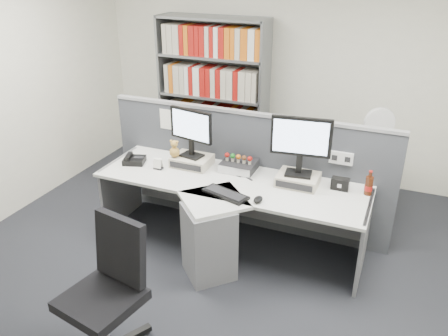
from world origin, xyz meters
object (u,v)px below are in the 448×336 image
at_px(filing_cabinet, 370,185).
at_px(office_chair, 109,288).
at_px(cola_bottle, 369,186).
at_px(speaker, 340,184).
at_px(shelving_unit, 213,99).
at_px(desktop_pc, 239,166).
at_px(keyboard, 226,194).
at_px(monitor_right, 301,141).
at_px(mouse, 258,200).
at_px(desk_calendar, 158,164).
at_px(desk_fan, 379,126).
at_px(desk, 222,215).
at_px(monitor_left, 191,129).
at_px(desk_phone, 134,160).

height_order(filing_cabinet, office_chair, office_chair).
height_order(cola_bottle, filing_cabinet, cola_bottle).
distance_m(speaker, shelving_unit, 2.37).
distance_m(desktop_pc, speaker, 1.00).
bearing_deg(speaker, keyboard, -150.87).
height_order(monitor_right, desktop_pc, monitor_right).
xyz_separation_m(mouse, filing_cabinet, (0.82, 1.48, -0.39)).
bearing_deg(desk_calendar, desktop_pc, 21.00).
xyz_separation_m(filing_cabinet, desk_fan, (0.00, -0.00, 0.69)).
distance_m(desk, desk_fan, 1.93).
xyz_separation_m(cola_bottle, office_chair, (-1.52, -1.79, -0.25)).
relative_size(desk, shelving_unit, 1.30).
height_order(monitor_left, office_chair, monitor_left).
height_order(monitor_left, desk_fan, monitor_left).
distance_m(keyboard, speaker, 1.05).
bearing_deg(desk_fan, keyboard, -127.46).
relative_size(keyboard, desk_phone, 1.78).
relative_size(mouse, filing_cabinet, 0.17).
distance_m(desktop_pc, desk_phone, 1.09).
bearing_deg(office_chair, mouse, 62.80).
bearing_deg(speaker, filing_cabinet, 77.70).
distance_m(mouse, filing_cabinet, 1.74).
bearing_deg(desk, shelving_unit, 115.96).
relative_size(desk_phone, shelving_unit, 0.13).
relative_size(desktop_pc, filing_cabinet, 0.48).
bearing_deg(desk_phone, desk, -10.93).
relative_size(desk, monitor_right, 4.67).
height_order(cola_bottle, shelving_unit, shelving_unit).
bearing_deg(desktop_pc, cola_bottle, -1.76).
height_order(monitor_right, filing_cabinet, monitor_right).
height_order(keyboard, office_chair, office_chair).
xyz_separation_m(desk, desk_fan, (1.20, 1.40, 0.58)).
distance_m(desk_calendar, speaker, 1.77).
xyz_separation_m(shelving_unit, filing_cabinet, (2.10, -0.45, -0.63)).
height_order(mouse, shelving_unit, shelving_unit).
height_order(desk, shelving_unit, shelving_unit).
xyz_separation_m(speaker, cola_bottle, (0.25, -0.01, 0.03)).
bearing_deg(office_chair, shelving_unit, 100.88).
xyz_separation_m(mouse, desk_fan, (0.82, 1.48, 0.30)).
relative_size(desk_calendar, speaker, 0.69).
bearing_deg(desk, desk_fan, 49.39).
xyz_separation_m(desk, monitor_right, (0.61, 0.38, 0.70)).
bearing_deg(keyboard, office_chair, -105.35).
height_order(shelving_unit, desk_fan, shelving_unit).
distance_m(desktop_pc, shelving_unit, 1.66).
xyz_separation_m(desktop_pc, desk_calendar, (-0.75, -0.29, 0.00)).
relative_size(desk_calendar, filing_cabinet, 0.16).
height_order(desk, desk_fan, desk_fan).
distance_m(desk_phone, speaker, 2.07).
height_order(desktop_pc, keyboard, desktop_pc).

